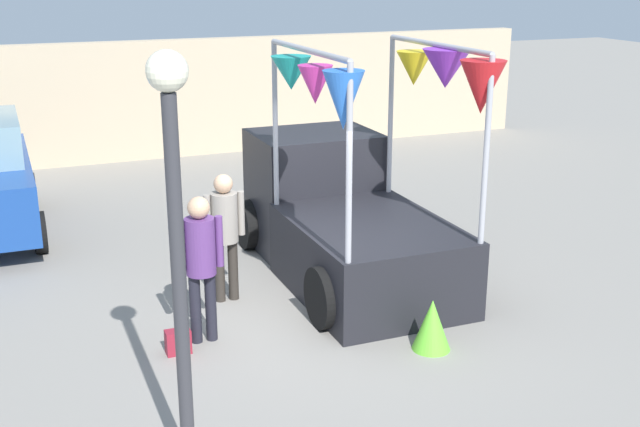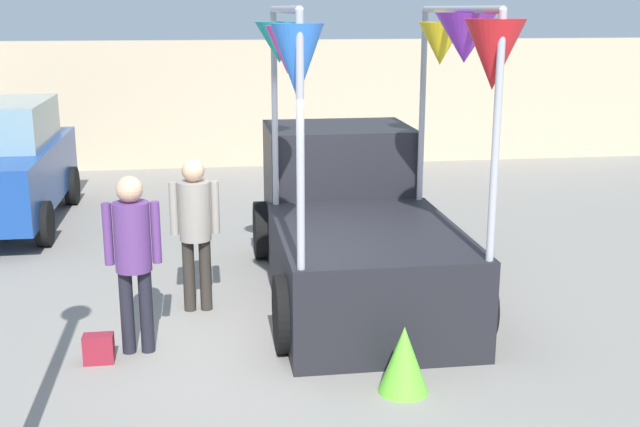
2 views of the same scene
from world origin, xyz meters
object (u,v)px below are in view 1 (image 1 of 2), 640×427
object	(u,v)px
person_vendor	(225,225)
handbag	(178,342)
folded_kite_bundle_lime	(432,325)
vendor_truck	(341,209)
person_customer	(201,255)
street_lamp	(175,209)

from	to	relation	value
person_vendor	handbag	bearing A→B (deg)	-126.36
handbag	folded_kite_bundle_lime	xyz separation A→B (m)	(2.69, -0.97, 0.16)
vendor_truck	handbag	world-z (taller)	vendor_truck
vendor_truck	person_vendor	world-z (taller)	vendor_truck
person_vendor	handbag	xyz separation A→B (m)	(-0.92, -1.25, -0.88)
handbag	vendor_truck	bearing A→B (deg)	32.08
person_vendor	handbag	world-z (taller)	person_vendor
vendor_truck	folded_kite_bundle_lime	world-z (taller)	vendor_truck
folded_kite_bundle_lime	person_customer	bearing A→B (deg)	153.35
vendor_truck	street_lamp	bearing A→B (deg)	-128.41
person_vendor	street_lamp	distance (m)	3.97
handbag	folded_kite_bundle_lime	bearing A→B (deg)	-19.91
person_vendor	street_lamp	xyz separation A→B (m)	(-1.32, -3.49, 1.36)
handbag	folded_kite_bundle_lime	world-z (taller)	folded_kite_bundle_lime
handbag	street_lamp	distance (m)	3.19
person_customer	folded_kite_bundle_lime	distance (m)	2.73
vendor_truck	person_customer	world-z (taller)	vendor_truck
vendor_truck	person_vendor	xyz separation A→B (m)	(-1.81, -0.46, 0.12)
handbag	street_lamp	size ratio (longest dim) A/B	0.08
person_customer	handbag	size ratio (longest dim) A/B	6.23
vendor_truck	handbag	xyz separation A→B (m)	(-2.73, -1.71, -0.76)
person_customer	folded_kite_bundle_lime	xyz separation A→B (m)	(2.34, -1.17, -0.76)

